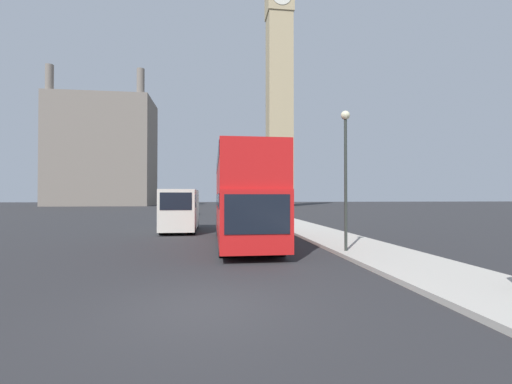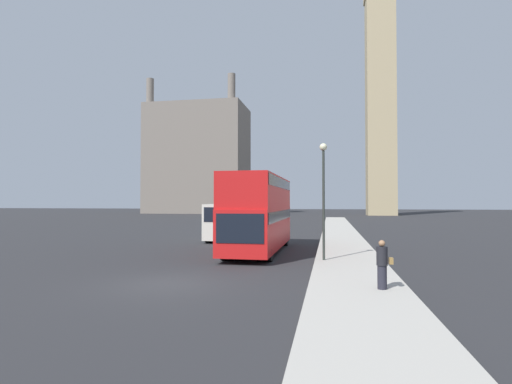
# 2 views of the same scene
# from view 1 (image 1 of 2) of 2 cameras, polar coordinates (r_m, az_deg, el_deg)

# --- Properties ---
(ground_plane) EXTENTS (300.00, 300.00, 0.00)m
(ground_plane) POSITION_cam_1_polar(r_m,az_deg,el_deg) (7.54, -8.54, -18.52)
(ground_plane) COLOR #28282B
(sidewalk_strip) EXTENTS (3.25, 120.00, 0.15)m
(sidewalk_strip) POSITION_cam_1_polar(r_m,az_deg,el_deg) (9.91, 34.90, -13.62)
(sidewalk_strip) COLOR #ADA89E
(sidewalk_strip) RESTS_ON ground_plane
(clock_tower) EXTENTS (6.57, 6.74, 67.70)m
(clock_tower) POSITION_cam_1_polar(r_m,az_deg,el_deg) (92.48, 3.89, 19.66)
(clock_tower) COLOR tan
(clock_tower) RESTS_ON ground_plane
(building_block_distant) EXTENTS (25.11, 15.65, 34.32)m
(building_block_distant) POSITION_cam_1_polar(r_m,az_deg,el_deg) (99.42, -24.02, 6.08)
(building_block_distant) COLOR slate
(building_block_distant) RESTS_ON ground_plane
(red_double_decker_bus) EXTENTS (2.60, 10.32, 4.38)m
(red_double_decker_bus) POSITION_cam_1_polar(r_m,az_deg,el_deg) (16.74, -2.03, -0.35)
(red_double_decker_bus) COLOR red
(red_double_decker_bus) RESTS_ON ground_plane
(white_van) EXTENTS (2.19, 5.92, 2.76)m
(white_van) POSITION_cam_1_polar(r_m,az_deg,el_deg) (23.25, -12.47, -2.83)
(white_van) COLOR silver
(white_van) RESTS_ON ground_plane
(street_lamp) EXTENTS (0.36, 0.36, 5.60)m
(street_lamp) POSITION_cam_1_polar(r_m,az_deg,el_deg) (14.20, 14.70, 5.45)
(street_lamp) COLOR #2D332D
(street_lamp) RESTS_ON sidewalk_strip
(parked_sedan) EXTENTS (1.73, 4.64, 1.51)m
(parked_sedan) POSITION_cam_1_polar(r_m,az_deg,el_deg) (45.18, -11.17, -2.86)
(parked_sedan) COLOR silver
(parked_sedan) RESTS_ON ground_plane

